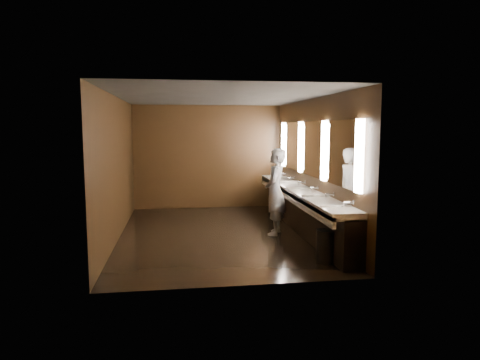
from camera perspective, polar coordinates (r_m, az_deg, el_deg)
name	(u,v)px	position (r m, az deg, el deg)	size (l,w,h in m)	color
floor	(218,234)	(8.98, -2.89, -7.14)	(6.00, 6.00, 0.00)	black
ceiling	(218,97)	(8.73, -3.00, 10.99)	(4.00, 6.00, 0.02)	#2D2D2B
wall_back	(208,157)	(11.72, -4.32, 3.09)	(4.00, 0.02, 2.80)	black
wall_front	(239,186)	(5.78, -0.14, -0.84)	(4.00, 0.02, 2.80)	black
wall_left	(117,168)	(8.78, -16.05, 1.56)	(0.02, 6.00, 2.80)	black
wall_right	(312,165)	(9.15, 9.64, 1.93)	(0.02, 6.00, 2.80)	black
sink_counter	(302,208)	(9.21, 8.30, -3.69)	(0.55, 5.40, 1.01)	black
mirror_band	(312,149)	(9.12, 9.57, 4.12)	(0.06, 5.03, 1.15)	white
person	(275,192)	(8.79, 4.73, -1.57)	(0.65, 0.42, 1.77)	#7E96BC
trash_bin	(326,246)	(7.23, 11.44, -8.59)	(0.34, 0.34, 0.53)	black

